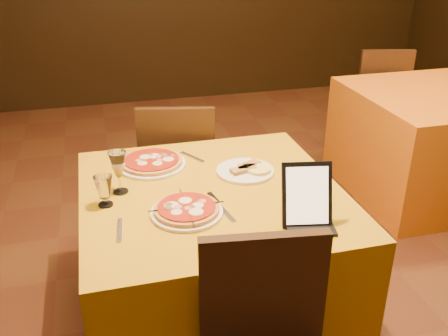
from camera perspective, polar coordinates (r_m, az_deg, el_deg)
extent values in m
cube|color=#5E2D19|center=(2.75, 5.78, -14.50)|extent=(6.00, 7.00, 0.01)
cube|color=#BC870C|center=(2.34, -1.33, -10.70)|extent=(1.10, 1.10, 0.75)
cube|color=orange|center=(3.87, 22.50, 2.68)|extent=(1.10, 1.10, 0.75)
cylinder|color=white|center=(1.97, -4.28, -5.08)|extent=(0.29, 0.29, 0.01)
cylinder|color=#AD4C23|center=(1.96, -4.29, -4.68)|extent=(0.26, 0.26, 0.02)
cylinder|color=white|center=(2.37, -8.25, 0.40)|extent=(0.32, 0.32, 0.01)
cylinder|color=#AD4C23|center=(2.37, -8.28, 0.75)|extent=(0.29, 0.29, 0.02)
cylinder|color=white|center=(2.29, 2.42, -0.35)|extent=(0.27, 0.27, 0.01)
cylinder|color=olive|center=(2.28, 2.43, 0.03)|extent=(0.16, 0.16, 0.02)
cube|color=black|center=(1.88, 9.45, -3.00)|extent=(0.20, 0.13, 0.23)
cube|color=#BBBAC2|center=(2.00, -0.25, -4.65)|extent=(0.06, 0.23, 0.01)
cube|color=#B0B0B7|center=(1.90, -11.84, -6.98)|extent=(0.03, 0.16, 0.01)
cube|color=silver|center=(2.44, -3.62, 1.26)|extent=(0.10, 0.15, 0.01)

